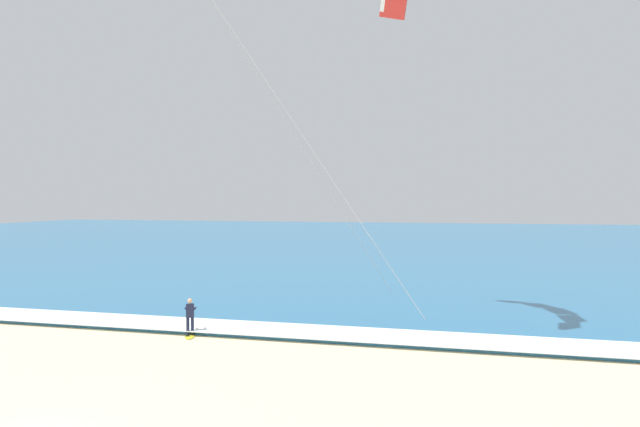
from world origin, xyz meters
TOP-DOWN VIEW (x-y plane):
  - sea at (0.00, 71.98)m, footprint 200.00×120.00m
  - surf_foam at (0.00, 12.98)m, footprint 200.00×2.61m
  - surfboard at (-1.14, 11.79)m, footprint 0.93×1.46m
  - kitesurfer at (-1.15, 11.81)m, footprint 0.65×0.64m

SIDE VIEW (x-z plane):
  - surfboard at x=-1.14m, z-range -0.02..0.07m
  - sea at x=0.00m, z-range 0.00..0.20m
  - surf_foam at x=0.00m, z-range 0.20..0.24m
  - kitesurfer at x=-1.15m, z-range 0.10..1.79m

